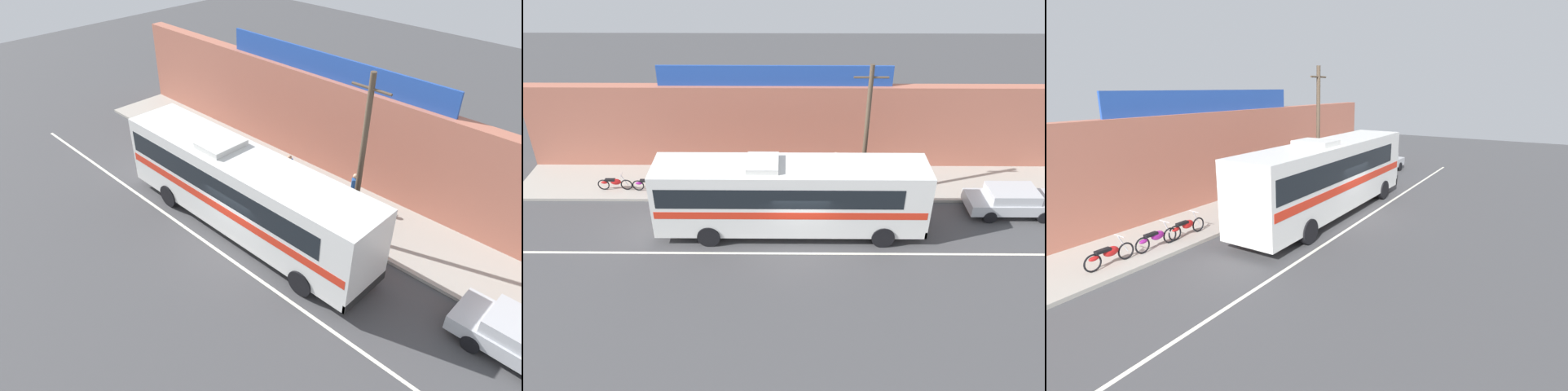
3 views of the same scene
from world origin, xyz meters
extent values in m
plane|color=#444447|center=(0.00, 0.00, 0.00)|extent=(70.00, 70.00, 0.00)
cube|color=#A8A399|center=(0.00, 5.20, 0.07)|extent=(30.00, 3.60, 0.14)
cube|color=#B26651|center=(0.00, 7.35, 2.40)|extent=(30.00, 0.70, 4.80)
cube|color=#234CAD|center=(-1.28, 7.35, 5.35)|extent=(12.45, 0.12, 1.10)
cube|color=silver|center=(0.00, -0.80, 0.00)|extent=(30.00, 0.14, 0.01)
cube|color=silver|center=(-0.46, 0.94, 1.99)|extent=(12.31, 2.46, 3.10)
cube|color=black|center=(-0.95, 0.94, 2.54)|extent=(10.83, 2.48, 0.96)
cube|color=red|center=(-0.46, 0.94, 1.69)|extent=(12.06, 2.47, 0.36)
cube|color=black|center=(5.67, 0.94, 2.44)|extent=(0.04, 2.21, 1.40)
cube|color=black|center=(5.66, 0.94, 0.62)|extent=(0.12, 2.46, 0.36)
cube|color=silver|center=(-1.69, 0.94, 3.66)|extent=(1.40, 1.72, 0.24)
cylinder|color=black|center=(3.73, 2.08, 0.52)|extent=(1.04, 0.32, 1.04)
cylinder|color=black|center=(3.73, -0.20, 0.52)|extent=(1.04, 0.32, 1.04)
cylinder|color=black|center=(-4.15, 2.08, 0.52)|extent=(1.04, 0.32, 1.04)
cylinder|color=black|center=(-4.15, -0.20, 0.52)|extent=(1.04, 0.32, 1.04)
cylinder|color=black|center=(9.23, 3.37, 0.31)|extent=(0.62, 0.20, 0.62)
cylinder|color=black|center=(9.23, 1.68, 0.31)|extent=(0.62, 0.20, 0.62)
cylinder|color=brown|center=(3.19, 3.68, 3.67)|extent=(0.22, 0.22, 7.05)
cylinder|color=brown|center=(3.19, 3.68, 6.59)|extent=(1.60, 0.10, 0.10)
torus|color=black|center=(-9.09, 4.31, 0.45)|extent=(0.62, 0.06, 0.62)
torus|color=black|center=(-10.31, 4.31, 0.45)|extent=(0.62, 0.06, 0.62)
cylinder|color=silver|center=(-9.17, 4.31, 0.75)|extent=(0.34, 0.04, 0.65)
cylinder|color=silver|center=(-9.27, 4.31, 1.07)|extent=(0.03, 0.56, 0.03)
ellipsoid|color=red|center=(-9.64, 4.31, 0.63)|extent=(0.56, 0.22, 0.34)
cube|color=black|center=(-9.92, 4.31, 0.75)|extent=(0.52, 0.20, 0.10)
ellipsoid|color=red|center=(-10.25, 4.31, 0.59)|extent=(0.36, 0.14, 0.16)
torus|color=black|center=(-5.74, 4.26, 0.45)|extent=(0.62, 0.06, 0.62)
torus|color=black|center=(-6.97, 4.26, 0.45)|extent=(0.62, 0.06, 0.62)
cylinder|color=silver|center=(-5.82, 4.26, 0.75)|extent=(0.34, 0.04, 0.65)
cylinder|color=silver|center=(-5.92, 4.26, 1.07)|extent=(0.03, 0.56, 0.03)
ellipsoid|color=red|center=(-6.29, 4.26, 0.63)|extent=(0.56, 0.22, 0.34)
cube|color=black|center=(-6.57, 4.26, 0.75)|extent=(0.52, 0.20, 0.10)
ellipsoid|color=red|center=(-6.91, 4.26, 0.59)|extent=(0.36, 0.14, 0.16)
torus|color=black|center=(-7.23, 4.24, 0.45)|extent=(0.62, 0.06, 0.62)
torus|color=black|center=(-8.46, 4.24, 0.45)|extent=(0.62, 0.06, 0.62)
cylinder|color=silver|center=(-7.31, 4.24, 0.75)|extent=(0.34, 0.04, 0.65)
cylinder|color=silver|center=(-7.41, 4.24, 1.07)|extent=(0.03, 0.56, 0.03)
ellipsoid|color=#991E8C|center=(-7.78, 4.24, 0.63)|extent=(0.56, 0.22, 0.34)
cube|color=black|center=(-8.07, 4.24, 0.75)|extent=(0.52, 0.20, 0.10)
ellipsoid|color=#991E8C|center=(-8.40, 4.24, 0.59)|extent=(0.36, 0.14, 0.16)
cylinder|color=black|center=(-1.16, 4.68, 0.56)|extent=(0.13, 0.13, 0.83)
cylinder|color=black|center=(-1.16, 4.50, 0.56)|extent=(0.13, 0.13, 0.83)
cylinder|color=#23519E|center=(-1.16, 4.59, 1.29)|extent=(0.30, 0.30, 0.63)
sphere|color=tan|center=(-1.16, 4.59, 1.74)|extent=(0.23, 0.23, 0.23)
cylinder|color=#23519E|center=(-1.16, 4.79, 1.32)|extent=(0.08, 0.08, 0.58)
cylinder|color=#23519E|center=(-1.16, 4.39, 1.32)|extent=(0.08, 0.08, 0.58)
cylinder|color=black|center=(1.97, 5.51, 0.55)|extent=(0.13, 0.13, 0.83)
cylinder|color=black|center=(1.97, 5.33, 0.55)|extent=(0.13, 0.13, 0.83)
cylinder|color=#23519E|center=(1.97, 5.42, 1.28)|extent=(0.30, 0.30, 0.62)
sphere|color=tan|center=(1.97, 5.42, 1.73)|extent=(0.22, 0.22, 0.22)
cylinder|color=#23519E|center=(1.97, 5.62, 1.31)|extent=(0.08, 0.08, 0.57)
cylinder|color=#23519E|center=(1.97, 5.22, 1.31)|extent=(0.08, 0.08, 0.57)
camera|label=1|loc=(11.30, -9.97, 12.78)|focal=32.66mm
camera|label=2|loc=(-0.60, -18.95, 14.75)|focal=35.72mm
camera|label=3|loc=(-16.91, -8.11, 6.03)|focal=27.75mm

